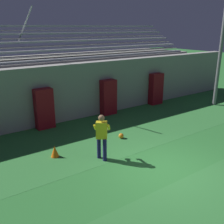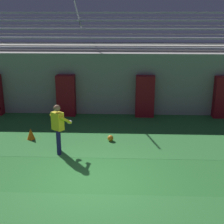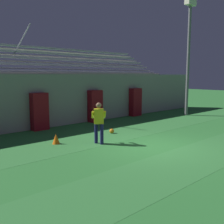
% 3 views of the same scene
% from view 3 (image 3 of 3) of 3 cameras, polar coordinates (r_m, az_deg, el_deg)
% --- Properties ---
extents(ground_plane, '(80.00, 80.00, 0.00)m').
position_cam_3_polar(ground_plane, '(10.28, 9.48, -7.54)').
color(ground_plane, '#2D7533').
extents(turf_stripe_mid, '(28.00, 2.14, 0.01)m').
position_cam_3_polar(turf_stripe_mid, '(9.36, 17.89, -9.36)').
color(turf_stripe_mid, '#337A38').
rests_on(turf_stripe_mid, ground).
extents(turf_stripe_far, '(28.00, 2.14, 0.01)m').
position_cam_3_polar(turf_stripe_far, '(11.98, -0.17, -5.19)').
color(turf_stripe_far, '#337A38').
rests_on(turf_stripe_far, ground).
extents(back_wall, '(24.00, 0.60, 2.80)m').
position_cam_3_polar(back_wall, '(14.89, -10.40, 2.71)').
color(back_wall, '#999691').
rests_on(back_wall, ground).
extents(padding_pillar_gate_left, '(0.83, 0.44, 1.87)m').
position_cam_3_polar(padding_pillar_gate_left, '(13.60, -15.51, 0.09)').
color(padding_pillar_gate_left, maroon).
rests_on(padding_pillar_gate_left, ground).
extents(padding_pillar_gate_right, '(0.83, 0.44, 1.87)m').
position_cam_3_polar(padding_pillar_gate_right, '(15.51, -3.67, 1.30)').
color(padding_pillar_gate_right, maroon).
rests_on(padding_pillar_gate_right, ground).
extents(padding_pillar_far_right, '(0.83, 0.44, 1.87)m').
position_cam_3_polar(padding_pillar_far_right, '(17.88, 5.11, 2.17)').
color(padding_pillar_far_right, maroon).
rests_on(padding_pillar_far_right, ground).
extents(bleacher_stand, '(18.00, 4.05, 5.43)m').
position_cam_3_polar(bleacher_stand, '(16.91, -14.61, 3.55)').
color(bleacher_stand, '#999691').
rests_on(bleacher_stand, ground).
extents(floodlight_pole, '(0.90, 0.36, 7.72)m').
position_cam_3_polar(floodlight_pole, '(18.79, 16.40, 14.31)').
color(floodlight_pole, slate).
rests_on(floodlight_pole, ground).
extents(goalkeeper, '(0.74, 0.72, 1.67)m').
position_cam_3_polar(goalkeeper, '(10.45, -2.89, -1.82)').
color(goalkeeper, '#19194C').
rests_on(goalkeeper, ground).
extents(soccer_ball, '(0.22, 0.22, 0.22)m').
position_cam_3_polar(soccer_ball, '(12.48, -0.06, -4.16)').
color(soccer_ball, orange).
rests_on(soccer_ball, ground).
extents(traffic_cone, '(0.30, 0.30, 0.42)m').
position_cam_3_polar(traffic_cone, '(10.79, -12.09, -5.71)').
color(traffic_cone, orange).
rests_on(traffic_cone, ground).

